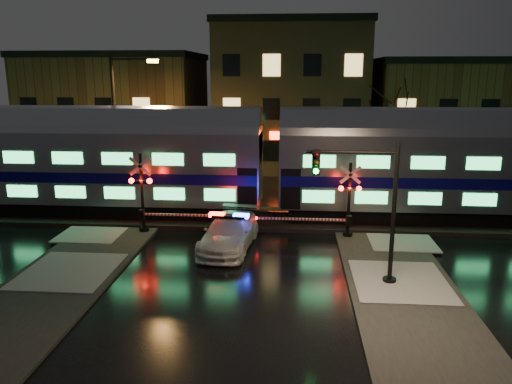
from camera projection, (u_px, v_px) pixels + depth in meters
ground at (239, 252)px, 22.37m from camera, size 120.00×120.00×0.00m
ballast at (249, 218)px, 27.19m from camera, size 90.00×4.20×0.24m
sidewalk_left at (31, 307)px, 17.03m from camera, size 4.00×20.00×0.12m
sidewalk_right at (419, 321)px, 16.05m from camera, size 4.00×20.00×0.12m
building_left at (119, 112)px, 43.64m from camera, size 14.00×10.00×9.00m
building_mid at (291, 98)px, 42.70m from camera, size 12.00×11.00×11.50m
building_right at (446, 117)px, 41.58m from camera, size 12.00×10.00×8.50m
train at (270, 159)px, 26.34m from camera, size 51.00×3.12×5.92m
police_car at (229, 233)px, 22.72m from camera, size 2.60×5.32×1.66m
crossing_signal_right at (341, 208)px, 23.89m from camera, size 5.27×0.63×3.73m
crossing_signal_left at (149, 201)px, 24.57m from camera, size 5.70×0.65×4.03m
traffic_light at (370, 211)px, 18.29m from camera, size 3.51×0.66×5.43m
streetlight at (120, 119)px, 30.54m from camera, size 2.96×0.31×8.86m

